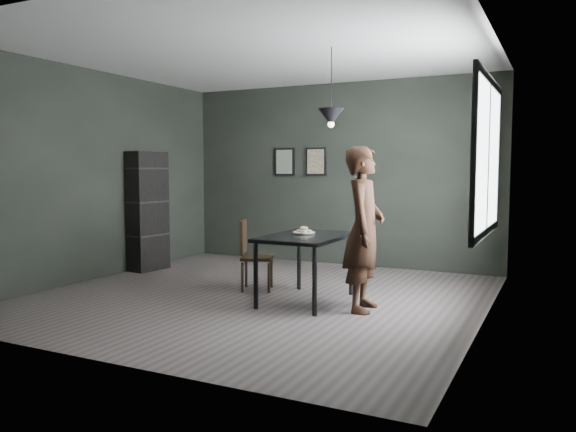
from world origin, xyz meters
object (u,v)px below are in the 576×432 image
at_px(woman, 364,229).
at_px(shelf_unit, 147,211).
at_px(pendant_lamp, 331,117).
at_px(white_plate, 304,233).
at_px(cafe_table, 306,242).
at_px(wood_chair, 251,250).

bearing_deg(woman, shelf_unit, 68.58).
height_order(woman, pendant_lamp, pendant_lamp).
bearing_deg(pendant_lamp, white_plate, 177.60).
height_order(white_plate, shelf_unit, shelf_unit).
bearing_deg(white_plate, pendant_lamp, -2.40).
bearing_deg(woman, white_plate, 67.53).
bearing_deg(cafe_table, woman, -7.47).
relative_size(white_plate, woman, 0.13).
bearing_deg(cafe_table, pendant_lamp, 21.80).
height_order(cafe_table, pendant_lamp, pendant_lamp).
bearing_deg(wood_chair, cafe_table, -38.59).
distance_m(woman, wood_chair, 1.64).
height_order(shelf_unit, pendant_lamp, pendant_lamp).
xyz_separation_m(wood_chair, pendant_lamp, (1.11, -0.15, 1.56)).
xyz_separation_m(white_plate, shelf_unit, (-2.84, 0.68, 0.11)).
xyz_separation_m(cafe_table, pendant_lamp, (0.25, 0.10, 1.38)).
bearing_deg(wood_chair, shelf_unit, 143.09).
distance_m(white_plate, pendant_lamp, 1.34).
xyz_separation_m(woman, wood_chair, (-1.56, 0.34, -0.37)).
bearing_deg(white_plate, woman, -14.74).
relative_size(woman, pendant_lamp, 1.99).
height_order(wood_chair, pendant_lamp, pendant_lamp).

